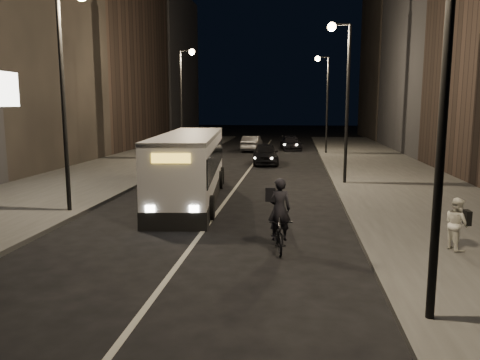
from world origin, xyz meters
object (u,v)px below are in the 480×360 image
(streetlight_right_far, at_px, (324,91))
(car_mid, at_px, (252,143))
(city_bus, at_px, (190,164))
(car_far, at_px, (291,143))
(streetlight_right_near, at_px, (432,33))
(streetlight_right_mid, at_px, (343,81))
(pedestrian_woman, at_px, (457,224))
(streetlight_left_near, at_px, (69,72))
(car_near, at_px, (265,154))
(cyclist_on_bicycle, at_px, (279,227))
(streetlight_left_far, at_px, (184,89))

(streetlight_right_far, height_order, car_mid, streetlight_right_far)
(city_bus, xyz_separation_m, car_far, (4.15, 24.65, -0.96))
(streetlight_right_near, relative_size, streetlight_right_far, 1.00)
(streetlight_right_mid, height_order, car_mid, streetlight_right_mid)
(car_far, bearing_deg, streetlight_right_mid, -89.53)
(streetlight_right_mid, relative_size, car_far, 1.85)
(streetlight_right_near, bearing_deg, pedestrian_woman, 64.48)
(streetlight_right_near, distance_m, streetlight_left_near, 13.33)
(car_near, bearing_deg, cyclist_on_bicycle, -90.63)
(streetlight_right_mid, height_order, pedestrian_woman, streetlight_right_mid)
(streetlight_left_near, relative_size, car_far, 1.85)
(streetlight_right_near, relative_size, streetlight_left_far, 1.00)
(streetlight_right_near, height_order, streetlight_left_far, same)
(streetlight_left_near, height_order, car_far, streetlight_left_near)
(streetlight_right_near, height_order, cyclist_on_bicycle, streetlight_right_near)
(streetlight_right_near, relative_size, pedestrian_woman, 5.51)
(streetlight_left_near, bearing_deg, streetlight_right_near, -36.88)
(streetlight_right_mid, height_order, streetlight_left_near, same)
(streetlight_left_near, distance_m, streetlight_left_far, 18.00)
(pedestrian_woman, relative_size, car_mid, 0.34)
(streetlight_left_far, distance_m, city_bus, 15.52)
(cyclist_on_bicycle, height_order, pedestrian_woman, cyclist_on_bicycle)
(city_bus, bearing_deg, car_mid, 82.26)
(streetlight_right_far, bearing_deg, streetlight_right_near, -90.00)
(streetlight_right_far, relative_size, cyclist_on_bicycle, 3.78)
(streetlight_left_near, relative_size, streetlight_left_far, 1.00)
(streetlight_left_far, distance_m, car_far, 13.63)
(car_mid, bearing_deg, streetlight_left_far, 65.03)
(streetlight_right_mid, bearing_deg, car_far, 97.89)
(streetlight_left_far, distance_m, pedestrian_woman, 25.41)
(streetlight_right_mid, bearing_deg, streetlight_left_near, -143.12)
(streetlight_left_near, height_order, streetlight_left_far, same)
(cyclist_on_bicycle, bearing_deg, streetlight_right_far, 77.40)
(streetlight_right_mid, relative_size, car_near, 1.84)
(car_far, bearing_deg, streetlight_right_far, -63.08)
(cyclist_on_bicycle, bearing_deg, car_far, 83.12)
(cyclist_on_bicycle, bearing_deg, city_bus, 113.61)
(streetlight_left_far, relative_size, city_bus, 0.73)
(car_mid, bearing_deg, car_far, -150.95)
(streetlight_left_far, height_order, cyclist_on_bicycle, streetlight_left_far)
(cyclist_on_bicycle, relative_size, car_far, 0.49)
(streetlight_left_near, xyz_separation_m, car_near, (6.19, 16.66, -4.61))
(streetlight_right_near, distance_m, pedestrian_woman, 6.71)
(streetlight_right_far, xyz_separation_m, pedestrian_woman, (2.16, -27.48, -4.46))
(streetlight_right_near, bearing_deg, car_far, 94.41)
(streetlight_right_near, bearing_deg, streetlight_left_far, 112.30)
(streetlight_right_far, xyz_separation_m, car_near, (-4.48, -7.34, -4.61))
(streetlight_right_far, height_order, streetlight_left_near, same)
(streetlight_left_near, bearing_deg, car_mid, 80.69)
(car_mid, bearing_deg, streetlight_right_far, 162.74)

